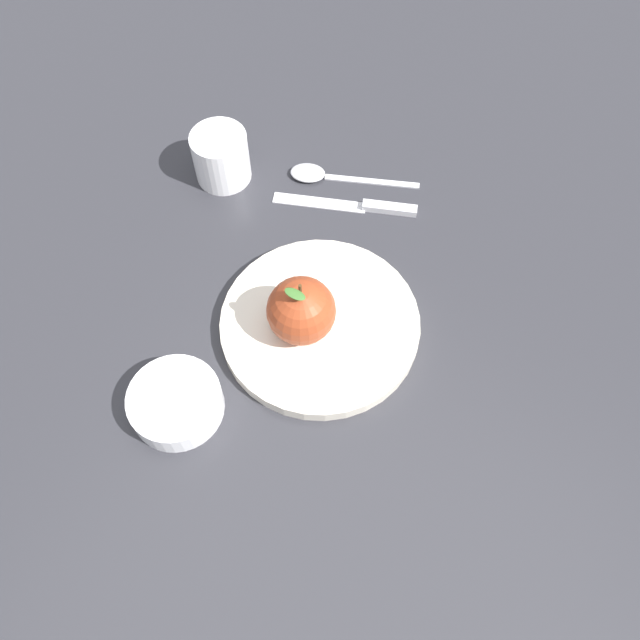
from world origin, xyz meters
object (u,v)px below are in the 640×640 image
at_px(dinner_plate, 320,324).
at_px(knife, 360,206).
at_px(side_bowl, 175,401).
at_px(cup, 221,155).
at_px(apple, 301,311).
at_px(spoon, 323,175).

bearing_deg(dinner_plate, knife, -165.18).
xyz_separation_m(side_bowl, cup, (-0.31, -0.16, 0.02)).
height_order(dinner_plate, apple, apple).
bearing_deg(spoon, side_bowl, 5.50).
bearing_deg(side_bowl, knife, 174.45).
relative_size(dinner_plate, apple, 2.57).
height_order(side_bowl, spoon, side_bowl).
bearing_deg(dinner_plate, side_bowl, -26.15).
relative_size(cup, knife, 0.40).
height_order(side_bowl, knife, side_bowl).
relative_size(knife, spoon, 1.10).
height_order(knife, spoon, spoon).
height_order(apple, side_bowl, apple).
relative_size(dinner_plate, cup, 3.15).
xyz_separation_m(apple, cup, (-0.16, -0.23, -0.02)).
distance_m(apple, knife, 0.21).
bearing_deg(knife, cup, -76.30).
height_order(dinner_plate, knife, dinner_plate).
bearing_deg(cup, side_bowl, 26.54).
xyz_separation_m(apple, knife, (-0.20, -0.04, -0.05)).
xyz_separation_m(dinner_plate, spoon, (-0.21, -0.12, -0.01)).
distance_m(dinner_plate, side_bowl, 0.19).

